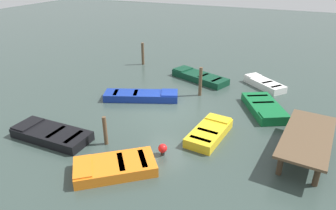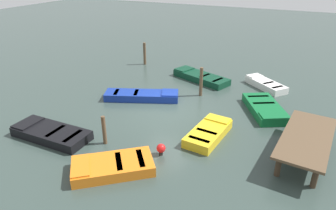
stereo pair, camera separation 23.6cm
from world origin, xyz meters
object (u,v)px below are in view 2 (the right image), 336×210
rowboat_blue (142,95)px  mooring_piling_center (201,82)px  rowboat_white (265,84)px  mooring_piling_far_right (104,130)px  rowboat_green (265,108)px  rowboat_black (51,133)px  rowboat_yellow (209,133)px  rowboat_dark_green (201,77)px  dock_segment (307,139)px  mooring_piling_far_left (145,54)px  marker_buoy (161,149)px  rowboat_orange (112,166)px

rowboat_blue → mooring_piling_center: bearing=12.1°
rowboat_white → mooring_piling_far_right: bearing=100.8°
mooring_piling_far_right → mooring_piling_center: bearing=163.8°
rowboat_green → rowboat_black: size_ratio=1.00×
rowboat_yellow → rowboat_dark_green: size_ratio=0.70×
rowboat_green → rowboat_dark_green: same height
dock_segment → rowboat_yellow: 3.87m
rowboat_blue → rowboat_dark_green: 4.59m
rowboat_dark_green → mooring_piling_far_right: mooring_piling_far_right is taller
mooring_piling_center → mooring_piling_far_left: size_ratio=1.03×
dock_segment → rowboat_blue: bearing=-98.1°
rowboat_dark_green → marker_buoy: (8.52, 1.44, 0.07)m
dock_segment → rowboat_orange: dock_segment is taller
rowboat_dark_green → rowboat_white: size_ratio=1.46×
rowboat_blue → mooring_piling_far_right: 4.70m
mooring_piling_far_left → marker_buoy: size_ratio=3.36×
mooring_piling_far_left → marker_buoy: 11.76m
rowboat_white → mooring_piling_far_left: size_ratio=1.69×
marker_buoy → rowboat_yellow: bearing=148.8°
rowboat_blue → rowboat_black: size_ratio=1.20×
rowboat_yellow → mooring_piling_center: (-4.12, -1.86, 0.61)m
rowboat_white → mooring_piling_center: size_ratio=1.64×
dock_segment → marker_buoy: dock_segment is taller
rowboat_black → marker_buoy: bearing=-169.8°
dock_segment → rowboat_white: 7.25m
marker_buoy → rowboat_orange: bearing=-34.0°
dock_segment → mooring_piling_center: mooring_piling_center is taller
rowboat_green → marker_buoy: marker_buoy is taller
rowboat_green → mooring_piling_center: 3.77m
mooring_piling_center → marker_buoy: size_ratio=3.45×
rowboat_yellow → dock_segment: bearing=-81.7°
rowboat_white → mooring_piling_far_right: mooring_piling_far_right is taller
rowboat_white → dock_segment: bearing=149.8°
rowboat_green → marker_buoy: size_ratio=7.16×
rowboat_yellow → mooring_piling_far_left: size_ratio=1.73×
rowboat_dark_green → marker_buoy: marker_buoy is taller
rowboat_white → rowboat_orange: size_ratio=0.86×
rowboat_yellow → rowboat_orange: 4.46m
rowboat_white → rowboat_blue: bearing=77.7°
rowboat_yellow → rowboat_black: 6.82m
rowboat_green → mooring_piling_far_left: bearing=-143.6°
rowboat_black → rowboat_green: bearing=-140.9°
dock_segment → rowboat_white: dock_segment is taller
rowboat_green → rowboat_orange: (7.27, -4.20, 0.00)m
rowboat_blue → mooring_piling_far_left: mooring_piling_far_left is taller
rowboat_blue → mooring_piling_far_left: 6.34m
mooring_piling_far_left → rowboat_black: bearing=7.5°
rowboat_blue → rowboat_green: same height
mooring_piling_far_left → rowboat_green: bearing=65.3°
rowboat_yellow → rowboat_orange: bearing=153.3°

